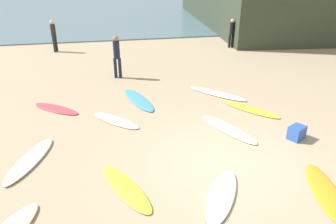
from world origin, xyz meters
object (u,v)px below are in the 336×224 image
(surfboard_6, at_px, (56,109))
(surfboard_1, at_px, (228,129))
(surfboard_0, at_px, (30,160))
(surfboard_4, at_px, (138,100))
(beachgoer_far, at_px, (54,34))
(surfboard_8, at_px, (116,120))
(surfboard_9, at_px, (222,195))
(surfboard_2, at_px, (126,188))
(beachgoer_mid, at_px, (117,55))
(surfboard_5, at_px, (217,94))
(beach_cooler, at_px, (297,133))
(surfboard_3, at_px, (325,191))
(beachgoer_near, at_px, (232,32))
(surfboard_10, at_px, (250,109))

(surfboard_6, bearing_deg, surfboard_1, -76.52)
(surfboard_0, distance_m, surfboard_4, 4.67)
(beachgoer_far, bearing_deg, surfboard_8, 42.49)
(surfboard_9, xyz_separation_m, beachgoer_far, (-4.80, 14.40, 0.99))
(surfboard_1, xyz_separation_m, surfboard_8, (-3.26, 1.32, -0.00))
(surfboard_2, height_order, beachgoer_mid, beachgoer_mid)
(surfboard_1, distance_m, beachgoer_far, 13.14)
(surfboard_5, relative_size, beach_cooler, 5.27)
(surfboard_5, distance_m, surfboard_8, 4.29)
(surfboard_3, bearing_deg, surfboard_5, -68.88)
(beachgoer_near, distance_m, beachgoer_mid, 8.68)
(beachgoer_near, relative_size, beachgoer_far, 0.95)
(surfboard_4, bearing_deg, beachgoer_near, 33.35)
(surfboard_6, height_order, beachgoer_near, beachgoer_near)
(surfboard_4, bearing_deg, surfboard_10, -39.36)
(surfboard_0, height_order, beachgoer_near, beachgoer_near)
(surfboard_5, height_order, beach_cooler, beach_cooler)
(beach_cooler, bearing_deg, surfboard_10, 99.52)
(surfboard_10, bearing_deg, surfboard_0, 159.20)
(surfboard_4, relative_size, surfboard_5, 1.00)
(surfboard_1, bearing_deg, surfboard_4, 107.09)
(beachgoer_far, bearing_deg, surfboard_2, 38.70)
(surfboard_9, bearing_deg, surfboard_3, 23.50)
(surfboard_4, relative_size, beach_cooler, 5.25)
(surfboard_8, bearing_deg, surfboard_5, 159.80)
(surfboard_9, relative_size, beach_cooler, 4.09)
(beach_cooler, bearing_deg, surfboard_3, -108.83)
(surfboard_8, relative_size, beachgoer_far, 1.05)
(surfboard_4, xyz_separation_m, surfboard_8, (-0.94, -1.58, -0.00))
(surfboard_8, height_order, beachgoer_far, beachgoer_far)
(surfboard_3, relative_size, surfboard_8, 1.05)
(surfboard_5, xyz_separation_m, surfboard_9, (-2.05, -5.67, 0.00))
(surfboard_1, xyz_separation_m, beachgoer_near, (4.50, 10.42, 0.94))
(surfboard_3, distance_m, beachgoer_mid, 9.79)
(surfboard_5, bearing_deg, surfboard_4, -39.82)
(surfboard_0, relative_size, surfboard_5, 0.88)
(surfboard_3, xyz_separation_m, surfboard_4, (-3.24, 6.07, 0.00))
(surfboard_9, bearing_deg, surfboard_4, 132.71)
(surfboard_9, distance_m, beach_cooler, 3.54)
(surfboard_3, bearing_deg, beachgoer_near, -85.27)
(surfboard_10, height_order, beachgoer_near, beachgoer_near)
(surfboard_0, bearing_deg, surfboard_4, -113.59)
(surfboard_4, relative_size, surfboard_6, 1.25)
(surfboard_5, height_order, surfboard_9, surfboard_9)
(surfboard_2, bearing_deg, beachgoer_far, 78.83)
(surfboard_1, xyz_separation_m, surfboard_4, (-2.32, 2.90, -0.00))
(surfboard_1, relative_size, surfboard_9, 1.17)
(surfboard_8, relative_size, beachgoer_near, 1.11)
(surfboard_2, bearing_deg, surfboard_1, 10.10)
(beachgoer_near, xyz_separation_m, beachgoer_far, (-10.60, 1.17, 0.06))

